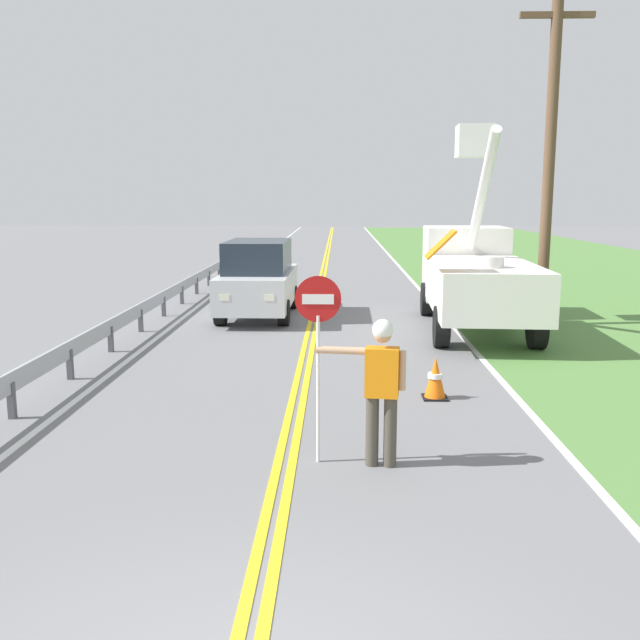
% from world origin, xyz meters
% --- Properties ---
extents(centerline_yellow_left, '(0.11, 110.00, 0.01)m').
position_xyz_m(centerline_yellow_left, '(-0.09, 20.00, 0.01)').
color(centerline_yellow_left, yellow).
rests_on(centerline_yellow_left, ground).
extents(centerline_yellow_right, '(0.11, 110.00, 0.01)m').
position_xyz_m(centerline_yellow_right, '(0.09, 20.00, 0.01)').
color(centerline_yellow_right, yellow).
rests_on(centerline_yellow_right, ground).
extents(edge_line_right, '(0.12, 110.00, 0.01)m').
position_xyz_m(edge_line_right, '(3.60, 20.00, 0.01)').
color(edge_line_right, silver).
rests_on(edge_line_right, ground).
extents(edge_line_left, '(0.12, 110.00, 0.01)m').
position_xyz_m(edge_line_left, '(-3.60, 20.00, 0.01)').
color(edge_line_left, silver).
rests_on(edge_line_left, ground).
extents(flagger_worker, '(1.08, 0.30, 1.83)m').
position_xyz_m(flagger_worker, '(1.17, 4.40, 1.05)').
color(flagger_worker, '#474238').
rests_on(flagger_worker, ground).
extents(stop_sign_paddle, '(0.56, 0.04, 2.33)m').
position_xyz_m(stop_sign_paddle, '(0.41, 4.50, 1.71)').
color(stop_sign_paddle, silver).
rests_on(stop_sign_paddle, ground).
extents(utility_bucket_truck, '(2.97, 6.91, 5.08)m').
position_xyz_m(utility_bucket_truck, '(4.08, 13.84, 1.40)').
color(utility_bucket_truck, white).
rests_on(utility_bucket_truck, ground).
extents(oncoming_suv_nearest, '(1.95, 4.63, 2.10)m').
position_xyz_m(oncoming_suv_nearest, '(-1.55, 15.31, 1.06)').
color(oncoming_suv_nearest, silver).
rests_on(oncoming_suv_nearest, ground).
extents(utility_pole_near, '(1.80, 0.28, 8.20)m').
position_xyz_m(utility_pole_near, '(5.91, 14.18, 4.28)').
color(utility_pole_near, brown).
rests_on(utility_pole_near, ground).
extents(traffic_cone_lead, '(0.40, 0.40, 0.70)m').
position_xyz_m(traffic_cone_lead, '(2.25, 7.33, 0.34)').
color(traffic_cone_lead, orange).
rests_on(traffic_cone_lead, ground).
extents(guardrail_left_shoulder, '(0.10, 32.00, 0.71)m').
position_xyz_m(guardrail_left_shoulder, '(-4.20, 16.40, 0.52)').
color(guardrail_left_shoulder, '#9EA0A3').
rests_on(guardrail_left_shoulder, ground).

